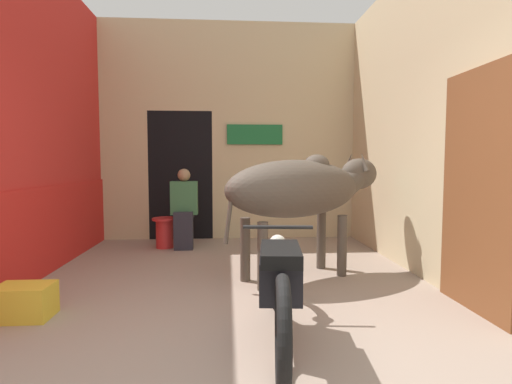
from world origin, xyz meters
TOP-DOWN VIEW (x-y plane):
  - ground_plane at (0.00, 0.00)m, footprint 30.00×30.00m
  - wall_left_shopfront at (-2.21, 2.13)m, footprint 0.25×4.28m
  - wall_back_with_doorway at (-0.30, 4.53)m, footprint 4.26×0.93m
  - wall_right_with_door at (2.21, 2.09)m, footprint 0.22×4.28m
  - cow at (0.80, 1.89)m, footprint 2.06×1.35m
  - motorcycle_near at (0.34, 0.29)m, footprint 0.58×1.88m
  - shopkeeper_seated at (-0.69, 3.53)m, footprint 0.40×0.33m
  - plastic_stool at (-0.99, 3.58)m, footprint 0.37×0.37m
  - crate at (-1.72, 0.86)m, footprint 0.44×0.32m

SIDE VIEW (x-z plane):
  - ground_plane at x=0.00m, z-range 0.00..0.00m
  - crate at x=-1.72m, z-range 0.00..0.28m
  - plastic_stool at x=-0.99m, z-range 0.02..0.48m
  - motorcycle_near at x=0.34m, z-range 0.05..0.82m
  - shopkeeper_seated at x=-0.69m, z-range 0.03..1.23m
  - cow at x=0.80m, z-range 0.29..1.71m
  - wall_back_with_doorway at x=-0.30m, z-range -0.28..3.36m
  - wall_left_shopfront at x=-2.21m, z-range -0.06..3.58m
  - wall_right_with_door at x=2.21m, z-range -0.03..3.61m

